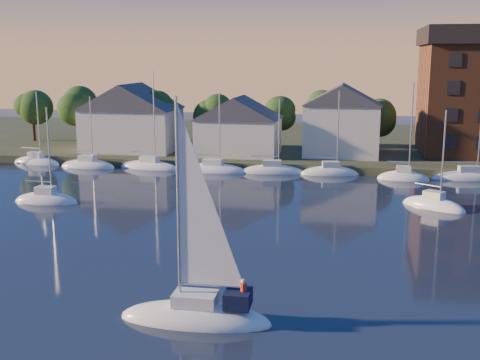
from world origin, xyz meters
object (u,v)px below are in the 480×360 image
(drifting_sailboat_left, at_px, (46,202))
(clubhouse_west, at_px, (131,116))
(clubhouse_east, at_px, (342,119))
(drifting_sailboat_right, at_px, (433,207))
(hero_sailboat, at_px, (198,311))
(clubhouse_centre, at_px, (239,125))

(drifting_sailboat_left, bearing_deg, clubhouse_west, 92.41)
(clubhouse_west, distance_m, clubhouse_east, 30.02)
(drifting_sailboat_left, bearing_deg, drifting_sailboat_right, 6.88)
(hero_sailboat, relative_size, drifting_sailboat_right, 1.27)
(drifting_sailboat_left, height_order, drifting_sailboat_right, drifting_sailboat_left)
(clubhouse_centre, bearing_deg, drifting_sailboat_right, -43.21)
(hero_sailboat, bearing_deg, clubhouse_west, -66.99)
(clubhouse_centre, bearing_deg, hero_sailboat, -81.38)
(drifting_sailboat_left, bearing_deg, hero_sailboat, -48.13)
(clubhouse_west, height_order, clubhouse_east, clubhouse_east)
(clubhouse_west, relative_size, hero_sailboat, 1.01)
(clubhouse_west, bearing_deg, clubhouse_east, 1.91)
(clubhouse_east, distance_m, drifting_sailboat_left, 41.27)
(clubhouse_east, height_order, drifting_sailboat_left, clubhouse_east)
(clubhouse_east, height_order, drifting_sailboat_right, clubhouse_east)
(clubhouse_centre, distance_m, drifting_sailboat_left, 31.35)
(clubhouse_centre, relative_size, drifting_sailboat_right, 1.09)
(clubhouse_west, xyz_separation_m, drifting_sailboat_right, (39.64, -23.21, -5.84))
(hero_sailboat, xyz_separation_m, drifting_sailboat_right, (15.86, 29.10, -0.47))
(clubhouse_centre, xyz_separation_m, drifting_sailboat_left, (-14.34, -27.42, -5.04))
(clubhouse_west, relative_size, drifting_sailboat_right, 1.29)
(clubhouse_east, bearing_deg, clubhouse_west, -178.09)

